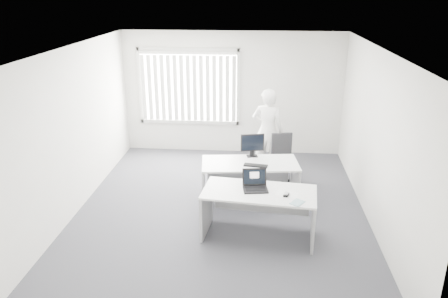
# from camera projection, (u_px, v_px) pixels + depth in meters

# --- Properties ---
(ground) EXTENTS (6.00, 6.00, 0.00)m
(ground) POSITION_uv_depth(u_px,v_px,m) (221.00, 211.00, 7.67)
(ground) COLOR #424248
(ground) RESTS_ON ground
(wall_back) EXTENTS (5.00, 0.02, 2.80)m
(wall_back) POSITION_uv_depth(u_px,v_px,m) (232.00, 94.00, 9.98)
(wall_back) COLOR silver
(wall_back) RESTS_ON ground
(wall_front) EXTENTS (5.00, 0.02, 2.80)m
(wall_front) POSITION_uv_depth(u_px,v_px,m) (194.00, 230.00, 4.38)
(wall_front) COLOR silver
(wall_front) RESTS_ON ground
(wall_left) EXTENTS (0.02, 6.00, 2.80)m
(wall_left) POSITION_uv_depth(u_px,v_px,m) (74.00, 131.00, 7.37)
(wall_left) COLOR silver
(wall_left) RESTS_ON ground
(wall_right) EXTENTS (0.02, 6.00, 2.80)m
(wall_right) POSITION_uv_depth(u_px,v_px,m) (376.00, 139.00, 6.98)
(wall_right) COLOR silver
(wall_right) RESTS_ON ground
(ceiling) EXTENTS (5.00, 6.00, 0.02)m
(ceiling) POSITION_uv_depth(u_px,v_px,m) (220.00, 49.00, 6.69)
(ceiling) COLOR silver
(ceiling) RESTS_ON wall_back
(window) EXTENTS (2.32, 0.06, 1.76)m
(window) POSITION_uv_depth(u_px,v_px,m) (189.00, 87.00, 9.97)
(window) COLOR #B3B3AE
(window) RESTS_ON wall_back
(blinds) EXTENTS (2.20, 0.10, 1.50)m
(blinds) POSITION_uv_depth(u_px,v_px,m) (188.00, 89.00, 9.92)
(blinds) COLOR silver
(blinds) RESTS_ON wall_back
(desk_near) EXTENTS (1.79, 0.98, 0.78)m
(desk_near) POSITION_uv_depth(u_px,v_px,m) (259.00, 204.00, 6.70)
(desk_near) COLOR white
(desk_near) RESTS_ON ground
(desk_far) EXTENTS (1.77, 0.98, 0.77)m
(desk_far) POSITION_uv_depth(u_px,v_px,m) (250.00, 174.00, 7.80)
(desk_far) COLOR white
(desk_far) RESTS_ON ground
(office_chair) EXTENTS (0.66, 0.66, 0.99)m
(office_chair) POSITION_uv_depth(u_px,v_px,m) (282.00, 168.00, 8.70)
(office_chair) COLOR black
(office_chair) RESTS_ON ground
(person) EXTENTS (0.71, 0.53, 1.78)m
(person) POSITION_uv_depth(u_px,v_px,m) (267.00, 131.00, 9.04)
(person) COLOR silver
(person) RESTS_ON ground
(laptop) EXTENTS (0.42, 0.38, 0.29)m
(laptop) POSITION_uv_depth(u_px,v_px,m) (256.00, 182.00, 6.60)
(laptop) COLOR black
(laptop) RESTS_ON desk_near
(paper_sheet) EXTENTS (0.37, 0.31, 0.00)m
(paper_sheet) POSITION_uv_depth(u_px,v_px,m) (287.00, 194.00, 6.52)
(paper_sheet) COLOR white
(paper_sheet) RESTS_ON desk_near
(mouse) EXTENTS (0.10, 0.13, 0.05)m
(mouse) POSITION_uv_depth(u_px,v_px,m) (286.00, 194.00, 6.46)
(mouse) COLOR #B5B5B7
(mouse) RESTS_ON paper_sheet
(booklet) EXTENTS (0.24, 0.26, 0.01)m
(booklet) POSITION_uv_depth(u_px,v_px,m) (297.00, 203.00, 6.26)
(booklet) COLOR white
(booklet) RESTS_ON desk_near
(keyboard) EXTENTS (0.43, 0.20, 0.02)m
(keyboard) POSITION_uv_depth(u_px,v_px,m) (256.00, 165.00, 7.57)
(keyboard) COLOR black
(keyboard) RESTS_ON desk_far
(monitor) EXTENTS (0.45, 0.22, 0.43)m
(monitor) POSITION_uv_depth(u_px,v_px,m) (252.00, 145.00, 7.93)
(monitor) COLOR black
(monitor) RESTS_ON desk_far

